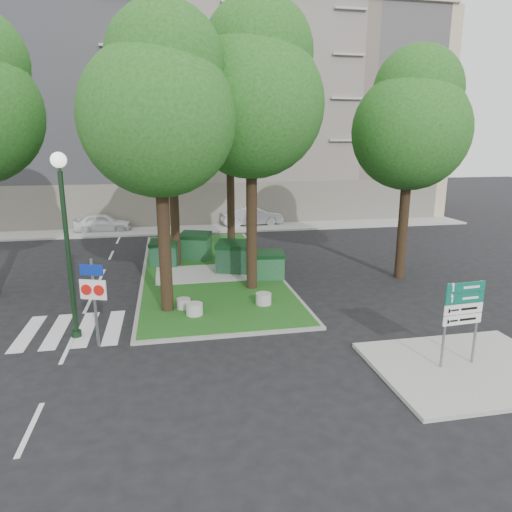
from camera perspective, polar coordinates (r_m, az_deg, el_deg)
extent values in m
plane|color=black|center=(14.86, -4.99, -10.08)|extent=(120.00, 120.00, 0.00)
cube|color=#174D16|center=(22.40, -5.96, -1.57)|extent=(6.00, 16.00, 0.12)
cube|color=gray|center=(22.41, -5.96, -1.60)|extent=(6.30, 16.30, 0.10)
cube|color=#999993|center=(14.06, 24.90, -12.62)|extent=(5.00, 4.00, 0.12)
cube|color=#999993|center=(32.59, -8.55, 3.28)|extent=(42.00, 3.00, 0.12)
cube|color=silver|center=(16.36, -18.91, -8.49)|extent=(5.00, 3.00, 0.01)
cube|color=#BDAD8E|center=(39.57, -9.54, 16.67)|extent=(41.00, 12.00, 16.00)
cylinder|color=black|center=(16.28, -11.45, 3.21)|extent=(0.44, 0.44, 6.16)
sphere|color=#1A5015|center=(16.02, -12.12, 16.46)|extent=(5.20, 5.20, 5.20)
sphere|color=#1A5015|center=(16.40, -11.32, 22.63)|extent=(3.90, 3.90, 3.90)
cylinder|color=black|center=(18.51, -0.55, 5.65)|extent=(0.44, 0.44, 6.72)
sphere|color=#1A5015|center=(18.37, -0.58, 18.35)|extent=(5.60, 5.60, 5.60)
sphere|color=#1A5015|center=(18.86, 0.26, 24.12)|extent=(4.20, 4.20, 4.20)
cylinder|color=black|center=(22.72, -10.16, 5.93)|extent=(0.44, 0.44, 5.88)
sphere|color=#1A5015|center=(22.51, -10.57, 14.96)|extent=(4.80, 4.80, 4.80)
sphere|color=#1A5015|center=(22.81, -9.98, 19.20)|extent=(3.60, 3.60, 3.60)
cylinder|color=black|center=(25.88, -3.19, 8.34)|extent=(0.44, 0.44, 7.00)
sphere|color=#1A5015|center=(25.81, -3.33, 17.77)|extent=(5.80, 5.80, 5.80)
sphere|color=#1A5015|center=(26.25, -2.76, 22.11)|extent=(4.35, 4.35, 4.35)
cylinder|color=black|center=(21.43, 17.99, 4.98)|extent=(0.44, 0.44, 5.88)
sphere|color=#1A5015|center=(21.21, 18.74, 14.54)|extent=(5.00, 5.00, 5.00)
sphere|color=#1A5015|center=(21.63, 19.56, 18.93)|extent=(3.75, 3.75, 3.75)
cube|color=#0F371F|center=(23.00, -11.38, 0.12)|extent=(1.47, 1.15, 1.03)
cube|color=black|center=(22.87, -11.45, 1.58)|extent=(1.53, 1.22, 0.30)
cube|color=#134321|center=(23.98, -7.57, 1.01)|extent=(1.75, 1.48, 1.17)
cube|color=black|center=(23.84, -7.62, 2.60)|extent=(1.82, 1.56, 0.34)
cube|color=black|center=(21.45, -2.82, -0.38)|extent=(1.80, 1.50, 1.21)
cube|color=black|center=(21.29, -2.84, 1.44)|extent=(1.87, 1.58, 0.35)
cube|color=#164826|center=(20.43, 1.60, -1.37)|extent=(1.39, 1.01, 1.03)
cube|color=black|center=(20.28, 1.61, 0.26)|extent=(1.44, 1.08, 0.30)
cylinder|color=#9E9E99|center=(17.06, -9.04, -5.87)|extent=(0.51, 0.51, 0.36)
cylinder|color=#A0A19C|center=(17.25, 0.94, -5.36)|extent=(0.59, 0.59, 0.42)
cylinder|color=#A3A49F|center=(16.37, -7.71, -6.58)|extent=(0.59, 0.59, 0.42)
cylinder|color=#C4CB17|center=(23.87, -1.70, 0.41)|extent=(0.36, 0.36, 0.63)
cylinder|color=black|center=(15.13, -22.38, -0.18)|extent=(0.15, 0.15, 5.24)
cylinder|color=black|center=(15.89, -21.53, -9.01)|extent=(0.31, 0.31, 0.21)
sphere|color=white|center=(14.74, -23.45, 10.96)|extent=(0.46, 0.46, 0.46)
cylinder|color=slate|center=(14.53, -19.49, -5.60)|extent=(0.11, 0.11, 2.76)
cube|color=navy|center=(14.23, -19.83, -1.62)|extent=(0.69, 0.29, 0.33)
cube|color=white|center=(14.39, -19.63, -3.95)|extent=(0.79, 0.33, 0.61)
cylinder|color=red|center=(14.43, -20.41, -3.97)|extent=(0.32, 0.15, 0.33)
cylinder|color=red|center=(14.36, -18.85, -3.92)|extent=(0.32, 0.15, 0.33)
cylinder|color=slate|center=(13.26, 22.54, -8.10)|extent=(0.08, 0.08, 2.37)
cylinder|color=slate|center=(13.88, 25.86, -7.47)|extent=(0.08, 0.08, 2.37)
cube|color=#0B5944|center=(13.23, 24.69, -3.54)|extent=(1.19, 0.12, 0.27)
cube|color=#0B5944|center=(13.32, 24.56, -4.78)|extent=(1.19, 0.12, 0.27)
cube|color=white|center=(13.42, 24.43, -6.00)|extent=(1.19, 0.12, 0.27)
cube|color=white|center=(13.52, 24.30, -7.20)|extent=(1.19, 0.12, 0.27)
imported|color=white|center=(33.31, -18.61, 3.96)|extent=(3.83, 1.56, 1.30)
imported|color=#A7A8AF|center=(33.99, -0.58, 5.05)|extent=(4.67, 2.07, 1.49)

